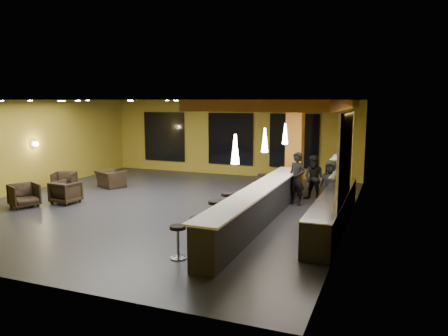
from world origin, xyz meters
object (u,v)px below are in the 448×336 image
(bar_counter, at_px, (259,207))
(bar_stool_5, at_px, (260,189))
(staff_a, at_px, (297,179))
(pendant_1, at_px, (265,140))
(staff_c, at_px, (331,184))
(bar_stool_4, at_px, (251,196))
(bar_stool_3, at_px, (228,203))
(bar_stool_6, at_px, (263,182))
(prep_counter, at_px, (333,211))
(armchair_b, at_px, (66,192))
(armchair_c, at_px, (64,182))
(bar_stool_2, at_px, (216,212))
(column, at_px, (295,147))
(armchair_d, at_px, (111,179))
(bar_stool_0, at_px, (178,237))
(staff_b, at_px, (314,178))
(bar_stool_1, at_px, (197,228))
(pendant_0, at_px, (235,149))
(armchair_a, at_px, (24,195))
(pendant_2, at_px, (285,134))

(bar_counter, distance_m, bar_stool_5, 2.40)
(staff_a, bearing_deg, bar_stool_5, -139.08)
(pendant_1, relative_size, staff_c, 0.46)
(bar_stool_5, bearing_deg, bar_stool_4, -89.16)
(pendant_1, bearing_deg, staff_a, 77.11)
(bar_stool_3, distance_m, bar_stool_6, 3.56)
(prep_counter, bearing_deg, armchair_b, -176.96)
(armchair_c, relative_size, bar_stool_4, 1.04)
(staff_c, bearing_deg, bar_stool_2, -111.04)
(staff_a, relative_size, bar_stool_3, 2.12)
(prep_counter, distance_m, column, 4.75)
(armchair_d, relative_size, bar_stool_0, 1.39)
(bar_stool_6, bearing_deg, bar_stool_4, -83.55)
(staff_b, xyz_separation_m, armchair_b, (-7.81, -3.51, -0.41))
(bar_stool_5, bearing_deg, armchair_c, -174.89)
(staff_a, height_order, bar_stool_1, staff_a)
(pendant_1, height_order, bar_stool_0, pendant_1)
(pendant_0, bearing_deg, column, 90.00)
(bar_stool_5, bearing_deg, staff_c, 12.37)
(pendant_0, xyz_separation_m, staff_c, (1.60, 4.80, -1.58))
(bar_stool_3, bearing_deg, armchair_c, 167.30)
(staff_c, xyz_separation_m, bar_stool_0, (-2.48, -6.08, -0.29))
(pendant_1, distance_m, staff_a, 2.68)
(bar_stool_4, bearing_deg, staff_b, 54.98)
(prep_counter, relative_size, bar_stool_5, 7.54)
(bar_stool_4, bearing_deg, prep_counter, -15.84)
(pendant_1, bearing_deg, staff_b, 72.71)
(bar_stool_6, bearing_deg, armchair_a, -147.39)
(pendant_1, bearing_deg, staff_c, 55.15)
(bar_stool_4, bearing_deg, armchair_c, 177.30)
(staff_c, relative_size, bar_stool_2, 1.78)
(pendant_0, bearing_deg, bar_stool_0, -124.58)
(armchair_c, height_order, bar_stool_3, bar_stool_3)
(pendant_2, bearing_deg, prep_counter, -51.34)
(armchair_b, height_order, bar_stool_4, bar_stool_4)
(pendant_1, relative_size, staff_a, 0.39)
(bar_stool_0, height_order, bar_stool_6, bar_stool_6)
(staff_c, distance_m, armchair_b, 8.92)
(staff_a, height_order, armchair_c, staff_a)
(pendant_1, relative_size, staff_b, 0.44)
(staff_b, relative_size, bar_stool_6, 1.92)
(armchair_c, height_order, bar_stool_2, bar_stool_2)
(armchair_a, relative_size, armchair_c, 1.04)
(bar_counter, distance_m, prep_counter, 2.06)
(armchair_b, xyz_separation_m, bar_stool_1, (6.06, -2.44, 0.09))
(bar_counter, bearing_deg, bar_stool_1, -108.51)
(bar_counter, distance_m, bar_stool_4, 1.41)
(bar_stool_6, bearing_deg, staff_a, -30.20)
(pendant_2, bearing_deg, pendant_1, -90.00)
(staff_a, height_order, armchair_d, staff_a)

